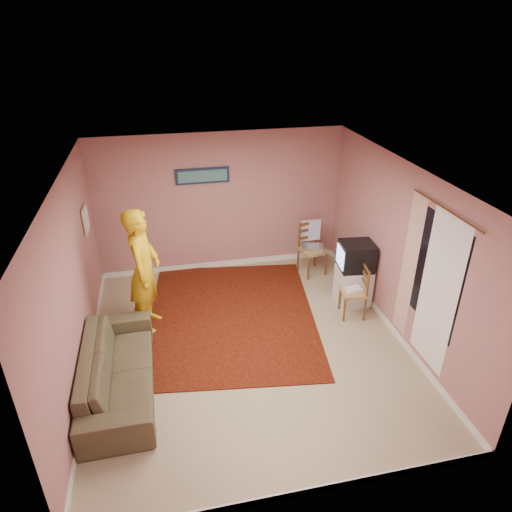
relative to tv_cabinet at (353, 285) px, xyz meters
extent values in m
plane|color=tan|center=(-1.95, -0.75, -0.33)|extent=(5.00, 5.00, 0.00)
cube|color=#A66D6D|center=(-1.95, 1.75, 0.97)|extent=(4.50, 0.02, 2.60)
cube|color=#A66D6D|center=(-1.95, -3.25, 0.97)|extent=(4.50, 0.02, 2.60)
cube|color=#A66D6D|center=(-4.20, -0.75, 0.97)|extent=(0.02, 5.00, 2.60)
cube|color=#A66D6D|center=(0.30, -0.75, 0.97)|extent=(0.02, 5.00, 2.60)
cube|color=white|center=(-1.95, -0.75, 2.27)|extent=(4.50, 5.00, 0.02)
cube|color=white|center=(-1.95, 1.74, -0.28)|extent=(4.50, 0.02, 0.10)
cube|color=white|center=(-1.95, -3.24, -0.28)|extent=(4.50, 0.02, 0.10)
cube|color=white|center=(-4.19, -0.75, -0.28)|extent=(0.02, 5.00, 0.10)
cube|color=white|center=(0.29, -0.75, -0.28)|extent=(0.02, 5.00, 0.10)
cube|color=black|center=(0.29, -1.65, 1.12)|extent=(0.01, 1.10, 1.50)
cube|color=white|center=(0.28, -1.80, 0.92)|extent=(0.01, 0.75, 2.10)
cube|color=beige|center=(0.26, -1.10, 0.92)|extent=(0.01, 0.35, 2.10)
cylinder|color=brown|center=(0.25, -1.65, 1.99)|extent=(0.02, 1.40, 0.02)
cube|color=#151F3C|center=(-2.25, 1.72, 1.52)|extent=(0.95, 0.03, 0.28)
cube|color=#32608C|center=(-2.25, 1.70, 1.52)|extent=(0.86, 0.01, 0.20)
cube|color=#C7B789|center=(-4.17, 0.85, 1.22)|extent=(0.03, 0.38, 0.42)
cube|color=silver|center=(-4.15, 0.85, 1.22)|extent=(0.01, 0.30, 0.34)
cube|color=black|center=(-2.07, 0.02, -0.32)|extent=(3.06, 3.62, 0.02)
cube|color=silver|center=(0.00, 0.00, 0.00)|extent=(0.52, 0.47, 0.66)
cube|color=black|center=(0.00, 0.00, 0.56)|extent=(0.57, 0.53, 0.45)
cube|color=#8CB2F2|center=(-0.26, 0.03, 0.56)|extent=(0.06, 0.38, 0.32)
cube|color=tan|center=(-0.34, 1.12, 0.15)|extent=(0.54, 0.53, 0.05)
cube|color=brown|center=(-0.34, 1.12, 0.41)|extent=(0.45, 0.16, 0.51)
cube|color=#A9AAAE|center=(-0.34, 1.12, 0.21)|extent=(0.46, 0.39, 0.07)
cube|color=#89A2E0|center=(-0.34, 1.31, 0.47)|extent=(0.38, 0.05, 0.40)
cube|color=tan|center=(-0.15, -0.34, 0.10)|extent=(0.44, 0.46, 0.05)
cube|color=brown|center=(-0.15, -0.34, 0.33)|extent=(0.10, 0.40, 0.46)
cube|color=white|center=(-0.15, -0.34, 0.15)|extent=(0.26, 0.21, 0.05)
imported|color=#4D462E|center=(-3.75, -1.27, -0.01)|extent=(0.87, 2.20, 0.64)
imported|color=gold|center=(-3.35, 0.06, 0.65)|extent=(0.61, 0.80, 1.96)
camera|label=1|loc=(-2.99, -6.05, 3.97)|focal=32.00mm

